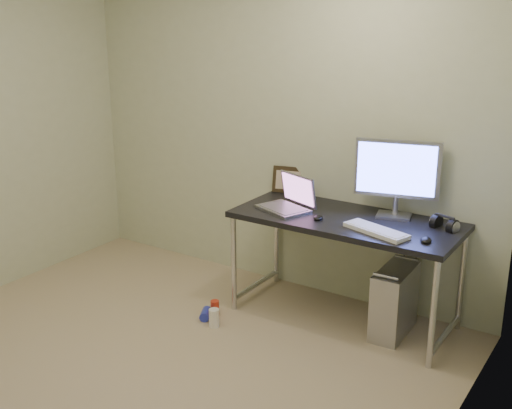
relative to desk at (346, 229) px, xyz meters
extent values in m
plane|color=tan|center=(-0.74, -1.41, -0.67)|extent=(3.50, 3.50, 0.00)
cube|color=beige|center=(-0.74, 0.34, 0.58)|extent=(3.50, 0.02, 2.50)
cube|color=beige|center=(1.01, -1.41, 0.58)|extent=(0.02, 3.50, 2.50)
cube|color=black|center=(0.00, 0.00, 0.06)|extent=(1.53, 0.67, 0.04)
cylinder|color=silver|center=(-0.73, -0.30, -0.31)|extent=(0.04, 0.04, 0.71)
cylinder|color=silver|center=(-0.73, 0.30, -0.31)|extent=(0.04, 0.04, 0.71)
cylinder|color=silver|center=(0.73, -0.30, -0.31)|extent=(0.04, 0.04, 0.71)
cylinder|color=silver|center=(0.73, 0.30, -0.31)|extent=(0.04, 0.04, 0.71)
cylinder|color=silver|center=(-0.73, 0.00, -0.59)|extent=(0.04, 0.59, 0.04)
cylinder|color=silver|center=(0.73, 0.00, -0.59)|extent=(0.04, 0.59, 0.04)
cube|color=#A4A3A8|center=(0.38, 0.00, -0.44)|extent=(0.21, 0.45, 0.46)
cylinder|color=#A2A2A8|center=(0.38, -0.19, -0.19)|extent=(0.17, 0.03, 0.02)
cylinder|color=#A2A2A8|center=(0.38, 0.18, -0.19)|extent=(0.17, 0.03, 0.02)
cylinder|color=black|center=(0.33, 0.29, -0.27)|extent=(0.01, 0.16, 0.69)
cylinder|color=black|center=(0.42, 0.27, -0.29)|extent=(0.02, 0.11, 0.71)
cylinder|color=red|center=(-0.78, -0.45, -0.61)|extent=(0.07, 0.07, 0.11)
cylinder|color=white|center=(-0.69, -0.59, -0.60)|extent=(0.07, 0.07, 0.13)
cylinder|color=#2835C5|center=(-0.81, -0.53, -0.63)|extent=(0.12, 0.14, 0.07)
cube|color=#A2A2A8|center=(-0.44, -0.09, 0.09)|extent=(0.41, 0.35, 0.02)
cube|color=gray|center=(-0.44, -0.09, 0.10)|extent=(0.36, 0.30, 0.00)
cube|color=gray|center=(-0.40, 0.04, 0.21)|extent=(0.34, 0.17, 0.22)
cube|color=#7C4676|center=(-0.40, 0.03, 0.21)|extent=(0.30, 0.15, 0.19)
cube|color=#A2A2A8|center=(0.26, 0.19, 0.09)|extent=(0.26, 0.21, 0.02)
cylinder|color=#A2A2A8|center=(0.26, 0.21, 0.16)|extent=(0.04, 0.04, 0.12)
cube|color=#A2A2A8|center=(0.26, 0.20, 0.41)|extent=(0.55, 0.17, 0.39)
cube|color=#4757E3|center=(0.26, 0.18, 0.41)|extent=(0.50, 0.13, 0.34)
cube|color=white|center=(0.28, -0.17, 0.09)|extent=(0.46, 0.27, 0.03)
ellipsoid|color=black|center=(0.60, -0.15, 0.10)|extent=(0.10, 0.12, 0.04)
ellipsoid|color=black|center=(-0.15, -0.13, 0.10)|extent=(0.09, 0.11, 0.03)
cylinder|color=black|center=(0.56, 0.14, 0.11)|extent=(0.07, 0.11, 0.10)
cylinder|color=black|center=(0.68, 0.14, 0.11)|extent=(0.07, 0.11, 0.10)
cube|color=black|center=(0.62, 0.14, 0.17)|extent=(0.13, 0.05, 0.01)
cube|color=black|center=(-0.63, 0.31, 0.18)|extent=(0.26, 0.13, 0.20)
cylinder|color=silver|center=(-0.44, 0.27, 0.13)|extent=(0.01, 0.01, 0.09)
cylinder|color=white|center=(-0.44, 0.27, 0.18)|extent=(0.05, 0.04, 0.04)
camera|label=1|loc=(1.72, -3.77, 1.45)|focal=45.00mm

